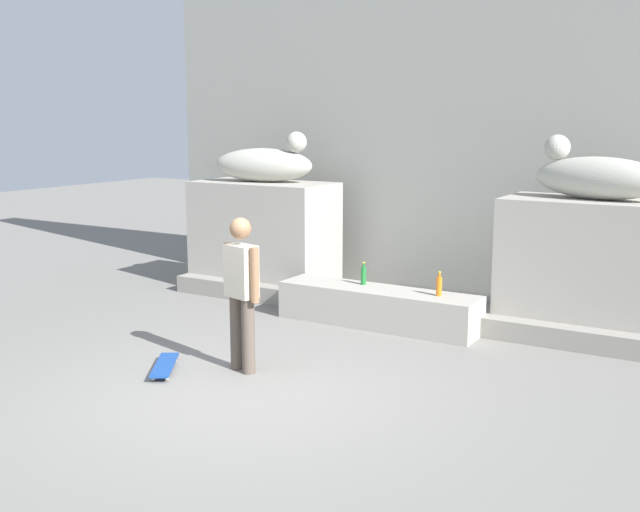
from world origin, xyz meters
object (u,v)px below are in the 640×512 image
bottle_green (363,275)px  skater (241,288)px  statue_reclining_right (596,176)px  bottle_orange (439,286)px  statue_reclining_left (265,164)px  skateboard (165,365)px

bottle_green → skater: bearing=-93.3°
statue_reclining_right → bottle_orange: bearing=40.5°
statue_reclining_right → skater: size_ratio=1.00×
skater → statue_reclining_left: bearing=-43.9°
statue_reclining_left → skateboard: (1.30, -3.78, -1.93)m
skateboard → bottle_orange: size_ratio=2.50×
statue_reclining_right → skateboard: statue_reclining_right is taller
bottle_green → bottle_orange: (1.12, -0.10, 0.00)m
bottle_orange → skateboard: bearing=-124.8°
statue_reclining_left → bottle_green: 2.69m
skateboard → statue_reclining_right: bearing=-77.1°
bottle_orange → skater: bearing=-117.6°
skater → skateboard: bearing=46.5°
skateboard → statue_reclining_left: bearing=-14.6°
statue_reclining_right → skater: (-2.88, -3.34, -1.07)m
statue_reclining_left → skater: size_ratio=1.01×
statue_reclining_left → skater: statue_reclining_left is taller
bottle_orange → bottle_green: bearing=175.1°
bottle_green → statue_reclining_left: bearing=158.9°
statue_reclining_right → bottle_green: size_ratio=5.49×
bottle_green → bottle_orange: size_ratio=0.98×
skateboard → bottle_green: 3.12m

